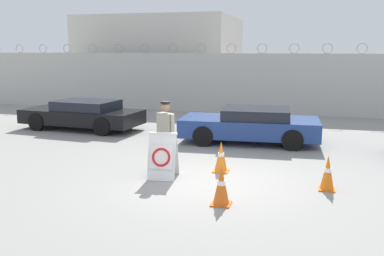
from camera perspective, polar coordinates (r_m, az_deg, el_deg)
name	(u,v)px	position (r m, az deg, el deg)	size (l,w,h in m)	color
ground_plane	(211,182)	(10.11, 2.52, -7.17)	(90.00, 90.00, 0.00)	gray
perimeter_wall	(261,84)	(20.73, 9.21, 5.87)	(36.00, 0.30, 3.33)	beige
building_block	(164,58)	(27.69, -3.80, 9.28)	(8.95, 7.69, 4.99)	beige
barricade_sign	(163,156)	(10.28, -3.93, -3.69)	(0.72, 0.74, 1.11)	white
security_guard	(166,132)	(10.80, -3.53, -0.57)	(0.58, 0.60, 1.78)	#514C42
traffic_cone_near	(328,173)	(9.88, 17.63, -5.71)	(0.35, 0.35, 0.79)	orange
traffic_cone_mid	(221,157)	(10.84, 3.89, -3.85)	(0.38, 0.38, 0.78)	orange
traffic_cone_far	(221,186)	(8.58, 3.93, -7.69)	(0.39, 0.39, 0.79)	orange
parked_car_front_coupe	(83,114)	(17.04, -14.34, 1.79)	(4.78, 2.25, 1.13)	black
parked_car_rear_sedan	(251,125)	(14.29, 7.83, 0.45)	(4.58, 2.19, 1.15)	black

